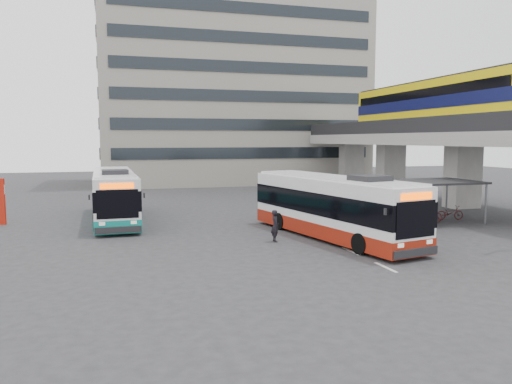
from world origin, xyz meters
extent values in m
plane|color=#28282B|center=(0.00, 0.00, 0.00)|extent=(120.00, 120.00, 0.00)
cube|color=gray|center=(17.00, 8.00, 2.30)|extent=(2.20, 1.60, 4.60)
cube|color=gray|center=(17.00, 18.00, 2.30)|extent=(2.20, 1.60, 4.60)
cube|color=gray|center=(17.00, 26.00, 2.30)|extent=(2.20, 1.60, 4.60)
cube|color=gray|center=(17.00, 12.00, 5.05)|extent=(8.00, 32.00, 0.90)
cube|color=black|center=(13.25, 12.00, 6.05)|extent=(0.35, 32.00, 1.10)
cube|color=black|center=(20.75, 12.00, 6.05)|extent=(0.35, 32.00, 1.10)
cube|color=yellow|center=(17.00, 11.75, 7.60)|extent=(2.90, 20.00, 3.90)
cube|color=#0A0D39|center=(17.00, 11.75, 7.80)|extent=(2.98, 20.02, 0.90)
cube|color=black|center=(17.00, 11.75, 8.60)|extent=(2.96, 19.20, 0.70)
cube|color=black|center=(17.00, 11.75, 9.55)|extent=(2.70, 19.60, 0.25)
cylinder|color=#595B60|center=(3.70, 4.80, 1.20)|extent=(0.12, 0.12, 2.40)
cylinder|color=#595B60|center=(13.30, 4.80, 1.20)|extent=(0.12, 0.12, 2.40)
cylinder|color=#595B60|center=(3.70, 1.20, 1.20)|extent=(0.12, 0.12, 2.40)
cylinder|color=#595B60|center=(13.30, 1.20, 1.20)|extent=(0.12, 0.12, 2.40)
cube|color=black|center=(8.50, 3.00, 2.48)|extent=(10.00, 4.00, 0.12)
imported|color=black|center=(4.50, 3.00, 0.45)|extent=(1.71, 0.60, 0.90)
imported|color=black|center=(6.50, 3.00, 0.50)|extent=(1.66, 0.47, 1.00)
imported|color=black|center=(8.50, 3.00, 0.45)|extent=(1.71, 0.60, 0.90)
imported|color=black|center=(10.50, 3.00, 0.50)|extent=(1.66, 0.47, 1.00)
imported|color=#350C0F|center=(12.50, 3.00, 0.45)|extent=(1.71, 0.60, 0.90)
cube|color=gray|center=(6.00, 36.00, 12.50)|extent=(30.00, 15.00, 25.00)
cube|color=beige|center=(2.50, -6.00, 0.01)|extent=(0.15, 1.60, 0.01)
cube|color=beige|center=(2.50, -3.00, 0.01)|extent=(0.15, 1.60, 0.01)
cube|color=beige|center=(2.50, 0.00, 0.01)|extent=(0.15, 1.60, 0.01)
cube|color=white|center=(2.93, 0.12, 1.74)|extent=(4.76, 11.70, 2.62)
cube|color=maroon|center=(2.93, 0.12, 0.52)|extent=(4.81, 11.75, 0.72)
cube|color=black|center=(2.93, 0.12, 1.86)|extent=(4.83, 11.73, 1.10)
cube|color=#EF4800|center=(4.12, -5.48, 2.72)|extent=(1.68, 0.43, 0.29)
cube|color=black|center=(3.53, -2.68, 3.26)|extent=(1.74, 1.80, 0.27)
cylinder|color=black|center=(2.58, -3.70, 0.48)|extent=(0.48, 0.99, 0.95)
cylinder|color=black|center=(3.37, 3.49, 0.48)|extent=(0.48, 0.99, 0.95)
cube|color=white|center=(-7.75, 8.82, 1.70)|extent=(2.69, 11.27, 2.57)
cube|color=#0D7A71|center=(-7.75, 8.82, 0.51)|extent=(2.73, 11.31, 0.70)
cube|color=black|center=(-7.75, 8.82, 1.82)|extent=(2.75, 11.29, 1.07)
cube|color=#EF4800|center=(-7.59, 3.22, 2.66)|extent=(1.67, 0.13, 0.28)
cube|color=black|center=(-7.67, 6.02, 3.19)|extent=(1.47, 1.53, 0.26)
cylinder|color=black|center=(-8.76, 5.21, 0.47)|extent=(0.31, 0.94, 0.93)
cylinder|color=black|center=(-6.72, 11.99, 0.47)|extent=(0.31, 0.94, 0.93)
imported|color=black|center=(-0.16, -0.05, 0.79)|extent=(0.39, 0.58, 1.59)
cube|color=#B5190B|center=(-14.24, 9.11, 1.38)|extent=(0.58, 0.30, 2.75)
cube|color=white|center=(-14.24, 9.11, 2.09)|extent=(0.59, 0.19, 0.55)
camera|label=1|loc=(-7.68, -23.09, 5.01)|focal=35.00mm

